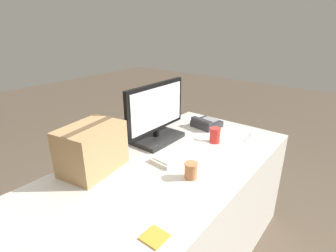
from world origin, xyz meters
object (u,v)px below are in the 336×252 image
Objects in this scene: cardboard_box at (92,148)px; sticky_note_pad at (155,237)px; monitor at (156,118)px; keyboard at (181,152)px; paper_cup_right at (215,135)px; paper_cup_left at (191,170)px; desk_phone at (206,123)px; spoon at (249,136)px.

cardboard_box is 4.06× the size of sticky_note_pad.
sticky_note_pad is at bearing -139.90° from monitor.
cardboard_box is (-0.53, 0.02, -0.04)m from monitor.
keyboard is 0.30m from paper_cup_right.
monitor is 6.25× the size of paper_cup_left.
desk_phone reaches higher than spoon.
monitor is 5.96× the size of sticky_note_pad.
keyboard is 4.09× the size of paper_cup_right.
spoon is at bearing -2.80° from paper_cup_left.
keyboard is 1.96× the size of desk_phone.
sticky_note_pad is (-0.64, -0.33, -0.01)m from keyboard.
paper_cup_right is 0.62× the size of spoon.
cardboard_box is at bearing 118.84° from paper_cup_left.
keyboard is at bearing 27.13° from sticky_note_pad.
cardboard_box is (-0.75, 0.37, 0.08)m from paper_cup_right.
paper_cup_left reaches higher than desk_phone.
keyboard is 0.58m from spoon.
paper_cup_left is 0.95× the size of sticky_note_pad.
spoon is (0.02, -0.35, -0.03)m from desk_phone.
monitor is 0.53m from cardboard_box.
paper_cup_left reaches higher than keyboard.
keyboard is (-0.07, -0.27, -0.16)m from monitor.
keyboard is 4.89× the size of paper_cup_left.
monitor reaches higher than paper_cup_right.
spoon is at bearing -76.46° from desk_phone.
cardboard_box is at bearing 179.67° from desk_phone.
keyboard is 0.56m from cardboard_box.
desk_phone is 0.59× the size of cardboard_box.
paper_cup_right is (0.48, 0.12, 0.01)m from paper_cup_left.
keyboard is 1.15× the size of cardboard_box.
spoon is 0.45× the size of cardboard_box.
spoon is 1.13m from cardboard_box.
paper_cup_right reaches higher than spoon.
paper_cup_right is 0.28× the size of cardboard_box.
spoon is at bearing -19.16° from keyboard.
paper_cup_right is (-0.22, -0.20, 0.02)m from desk_phone.
monitor is 0.55m from paper_cup_left.
desk_phone is at bearing 21.12° from sticky_note_pad.
cardboard_box reaches higher than paper_cup_left.
desk_phone reaches higher than sticky_note_pad.
desk_phone is 1.31× the size of spoon.
sticky_note_pad is (-1.17, -0.09, 0.00)m from spoon.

